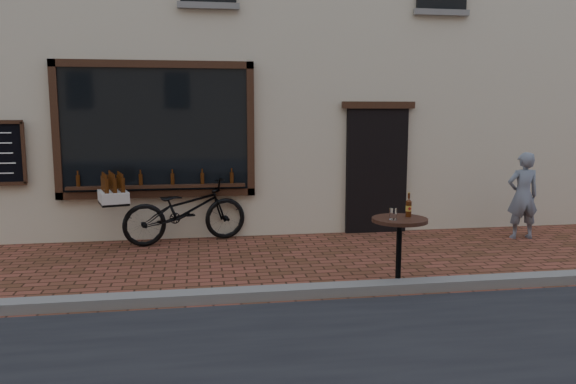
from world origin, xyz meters
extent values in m
plane|color=#542E1B|center=(0.00, 0.00, 0.00)|extent=(90.00, 90.00, 0.00)
cube|color=slate|center=(0.00, 0.20, 0.06)|extent=(90.00, 0.25, 0.12)
cube|color=black|center=(-1.90, 3.45, 1.85)|extent=(3.00, 0.06, 2.00)
cube|color=black|center=(-1.90, 3.43, 2.91)|extent=(3.24, 0.10, 0.12)
cube|color=black|center=(-1.90, 3.43, 0.79)|extent=(3.24, 0.10, 0.12)
cube|color=black|center=(-3.46, 3.43, 1.85)|extent=(0.12, 0.10, 2.24)
cube|color=black|center=(-0.34, 3.43, 1.85)|extent=(0.12, 0.10, 2.24)
cube|color=black|center=(-1.90, 3.38, 0.92)|extent=(2.90, 0.16, 0.05)
cube|color=black|center=(1.90, 3.46, 1.10)|extent=(1.10, 0.10, 2.20)
cube|color=black|center=(1.90, 3.43, 2.26)|extent=(1.30, 0.10, 0.12)
cube|color=black|center=(-4.30, 3.44, 1.50)|extent=(0.62, 0.04, 0.92)
cylinder|color=#3D1C07|center=(-3.15, 3.38, 1.04)|extent=(0.06, 0.06, 0.19)
cylinder|color=#3D1C07|center=(-2.65, 3.38, 1.04)|extent=(0.06, 0.06, 0.19)
cylinder|color=#3D1C07|center=(-2.15, 3.38, 1.04)|extent=(0.06, 0.06, 0.19)
cylinder|color=#3D1C07|center=(-1.65, 3.38, 1.04)|extent=(0.06, 0.06, 0.19)
cylinder|color=#3D1C07|center=(-1.15, 3.38, 1.04)|extent=(0.06, 0.06, 0.19)
cylinder|color=#3D1C07|center=(-0.65, 3.38, 1.04)|extent=(0.06, 0.06, 0.19)
imported|color=black|center=(-1.45, 3.20, 0.54)|extent=(2.17, 1.24, 1.08)
cube|color=black|center=(-2.54, 2.89, 0.74)|extent=(0.55, 0.66, 0.04)
cube|color=beige|center=(-2.54, 2.89, 0.84)|extent=(0.55, 0.69, 0.17)
cylinder|color=#3D1C07|center=(-2.37, 2.72, 1.04)|extent=(0.07, 0.07, 0.23)
cylinder|color=#3D1C07|center=(-2.48, 2.69, 1.04)|extent=(0.07, 0.07, 0.23)
cylinder|color=#3D1C07|center=(-2.60, 2.65, 1.04)|extent=(0.07, 0.07, 0.23)
cylinder|color=#3D1C07|center=(-2.41, 2.86, 1.04)|extent=(0.07, 0.07, 0.23)
cylinder|color=#3D1C07|center=(-2.52, 2.82, 1.04)|extent=(0.07, 0.07, 0.23)
cylinder|color=#3D1C07|center=(-2.64, 2.79, 1.04)|extent=(0.07, 0.07, 0.23)
cylinder|color=#3D1C07|center=(-2.45, 2.99, 1.04)|extent=(0.07, 0.07, 0.23)
cylinder|color=#3D1C07|center=(-2.56, 2.96, 1.04)|extent=(0.07, 0.07, 0.23)
cylinder|color=#3D1C07|center=(-2.68, 2.93, 1.04)|extent=(0.07, 0.07, 0.23)
cylinder|color=#3D1C07|center=(-2.49, 3.13, 1.04)|extent=(0.07, 0.07, 0.23)
cylinder|color=#3D1C07|center=(-2.60, 3.10, 1.04)|extent=(0.07, 0.07, 0.23)
cylinder|color=#3D1C07|center=(-2.72, 3.07, 1.04)|extent=(0.07, 0.07, 0.23)
cylinder|color=black|center=(1.18, 0.35, 0.02)|extent=(0.50, 0.50, 0.03)
cylinder|color=black|center=(1.18, 0.35, 0.43)|extent=(0.07, 0.07, 0.79)
cylinder|color=black|center=(1.18, 0.35, 0.85)|extent=(0.68, 0.68, 0.05)
cylinder|color=gold|center=(1.32, 0.42, 0.98)|extent=(0.07, 0.07, 0.07)
cylinder|color=white|center=(1.07, 0.27, 0.95)|extent=(0.09, 0.09, 0.15)
imported|color=slate|center=(4.20, 2.58, 0.74)|extent=(0.57, 0.40, 1.48)
camera|label=1|loc=(-1.23, -6.06, 2.18)|focal=35.00mm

